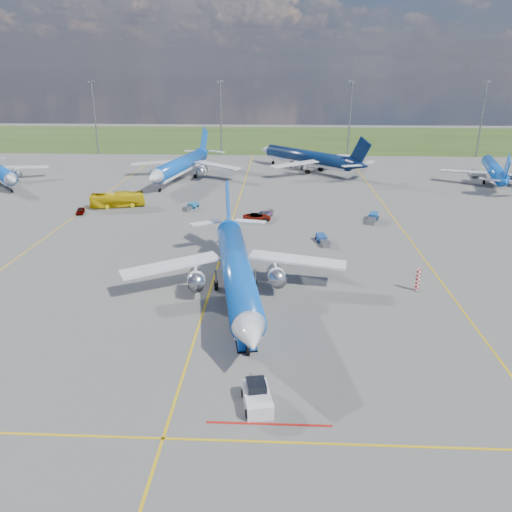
{
  "coord_description": "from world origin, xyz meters",
  "views": [
    {
      "loc": [
        8.47,
        -50.07,
        26.39
      ],
      "look_at": [
        5.73,
        8.82,
        4.0
      ],
      "focal_mm": 35.0,
      "sensor_mm": 36.0,
      "label": 1
    }
  ],
  "objects_px": {
    "apron_bus": "(117,200)",
    "bg_jet_ne": "(492,183)",
    "bg_jet_nnw": "(182,180)",
    "baggage_tug_w": "(323,240)",
    "uld_container": "(246,338)",
    "baggage_tug_c": "(191,207)",
    "warning_post": "(418,280)",
    "baggage_tug_e": "(373,218)",
    "bg_jet_nw": "(0,184)",
    "pushback_tug": "(257,397)",
    "bg_jet_n": "(307,171)",
    "service_car_b": "(257,217)",
    "service_car_c": "(263,214)",
    "service_car_a": "(80,211)",
    "main_airliner": "(237,297)"
  },
  "relations": [
    {
      "from": "bg_jet_n",
      "to": "baggage_tug_c",
      "type": "distance_m",
      "value": 46.87
    },
    {
      "from": "apron_bus",
      "to": "service_car_c",
      "type": "bearing_deg",
      "value": -117.51
    },
    {
      "from": "service_car_b",
      "to": "uld_container",
      "type": "bearing_deg",
      "value": 171.86
    },
    {
      "from": "bg_jet_ne",
      "to": "baggage_tug_e",
      "type": "height_order",
      "value": "bg_jet_ne"
    },
    {
      "from": "bg_jet_ne",
      "to": "pushback_tug",
      "type": "bearing_deg",
      "value": 72.66
    },
    {
      "from": "service_car_a",
      "to": "main_airliner",
      "type": "bearing_deg",
      "value": -58.91
    },
    {
      "from": "warning_post",
      "to": "baggage_tug_c",
      "type": "relative_size",
      "value": 0.67
    },
    {
      "from": "warning_post",
      "to": "service_car_a",
      "type": "xyz_separation_m",
      "value": [
        -55.53,
        32.65,
        -0.93
      ]
    },
    {
      "from": "uld_container",
      "to": "baggage_tug_c",
      "type": "xyz_separation_m",
      "value": [
        -14.34,
        51.55,
        -0.45
      ]
    },
    {
      "from": "bg_jet_nw",
      "to": "baggage_tug_e",
      "type": "relative_size",
      "value": 6.14
    },
    {
      "from": "warning_post",
      "to": "bg_jet_nw",
      "type": "height_order",
      "value": "bg_jet_nw"
    },
    {
      "from": "apron_bus",
      "to": "bg_jet_ne",
      "type": "bearing_deg",
      "value": -88.63
    },
    {
      "from": "bg_jet_ne",
      "to": "baggage_tug_w",
      "type": "bearing_deg",
      "value": 60.06
    },
    {
      "from": "bg_jet_ne",
      "to": "baggage_tug_w",
      "type": "relative_size",
      "value": 7.15
    },
    {
      "from": "uld_container",
      "to": "service_car_c",
      "type": "relative_size",
      "value": 0.55
    },
    {
      "from": "apron_bus",
      "to": "baggage_tug_c",
      "type": "xyz_separation_m",
      "value": [
        14.93,
        -0.66,
        -1.04
      ]
    },
    {
      "from": "warning_post",
      "to": "bg_jet_nnw",
      "type": "height_order",
      "value": "bg_jet_nnw"
    },
    {
      "from": "bg_jet_n",
      "to": "apron_bus",
      "type": "bearing_deg",
      "value": 0.71
    },
    {
      "from": "service_car_c",
      "to": "bg_jet_n",
      "type": "bearing_deg",
      "value": 126.89
    },
    {
      "from": "apron_bus",
      "to": "service_car_a",
      "type": "relative_size",
      "value": 3.21
    },
    {
      "from": "bg_jet_nnw",
      "to": "baggage_tug_w",
      "type": "distance_m",
      "value": 56.03
    },
    {
      "from": "service_car_a",
      "to": "baggage_tug_w",
      "type": "height_order",
      "value": "service_car_a"
    },
    {
      "from": "uld_container",
      "to": "apron_bus",
      "type": "distance_m",
      "value": 59.85
    },
    {
      "from": "baggage_tug_c",
      "to": "service_car_b",
      "type": "bearing_deg",
      "value": -7.57
    },
    {
      "from": "service_car_b",
      "to": "bg_jet_nnw",
      "type": "bearing_deg",
      "value": 20.98
    },
    {
      "from": "service_car_a",
      "to": "service_car_b",
      "type": "bearing_deg",
      "value": -17.13
    },
    {
      "from": "service_car_c",
      "to": "baggage_tug_w",
      "type": "distance_m",
      "value": 17.27
    },
    {
      "from": "bg_jet_ne",
      "to": "service_car_a",
      "type": "relative_size",
      "value": 10.35
    },
    {
      "from": "baggage_tug_c",
      "to": "pushback_tug",
      "type": "bearing_deg",
      "value": -53.27
    },
    {
      "from": "baggage_tug_w",
      "to": "bg_jet_nw",
      "type": "bearing_deg",
      "value": 141.67
    },
    {
      "from": "bg_jet_nnw",
      "to": "baggage_tug_c",
      "type": "height_order",
      "value": "bg_jet_nnw"
    },
    {
      "from": "bg_jet_nw",
      "to": "pushback_tug",
      "type": "xyz_separation_m",
      "value": [
        65.73,
        -81.24,
        0.79
      ]
    },
    {
      "from": "bg_jet_nw",
      "to": "baggage_tug_c",
      "type": "height_order",
      "value": "bg_jet_nw"
    },
    {
      "from": "service_car_b",
      "to": "baggage_tug_w",
      "type": "height_order",
      "value": "service_car_b"
    },
    {
      "from": "bg_jet_nnw",
      "to": "baggage_tug_e",
      "type": "relative_size",
      "value": 7.25
    },
    {
      "from": "apron_bus",
      "to": "service_car_a",
      "type": "height_order",
      "value": "apron_bus"
    },
    {
      "from": "bg_jet_nw",
      "to": "baggage_tug_w",
      "type": "relative_size",
      "value": 7.11
    },
    {
      "from": "pushback_tug",
      "to": "service_car_b",
      "type": "bearing_deg",
      "value": 81.44
    },
    {
      "from": "apron_bus",
      "to": "baggage_tug_e",
      "type": "distance_m",
      "value": 50.09
    },
    {
      "from": "service_car_a",
      "to": "bg_jet_ne",
      "type": "bearing_deg",
      "value": 7.56
    },
    {
      "from": "pushback_tug",
      "to": "service_car_c",
      "type": "bearing_deg",
      "value": 80.22
    },
    {
      "from": "warning_post",
      "to": "baggage_tug_e",
      "type": "relative_size",
      "value": 0.53
    },
    {
      "from": "warning_post",
      "to": "baggage_tug_e",
      "type": "bearing_deg",
      "value": 90.56
    },
    {
      "from": "service_car_b",
      "to": "baggage_tug_c",
      "type": "relative_size",
      "value": 1.15
    },
    {
      "from": "bg_jet_nw",
      "to": "service_car_c",
      "type": "relative_size",
      "value": 8.43
    },
    {
      "from": "bg_jet_nnw",
      "to": "baggage_tug_c",
      "type": "bearing_deg",
      "value": -64.89
    },
    {
      "from": "baggage_tug_e",
      "to": "service_car_b",
      "type": "bearing_deg",
      "value": -161.63
    },
    {
      "from": "baggage_tug_w",
      "to": "service_car_c",
      "type": "bearing_deg",
      "value": 115.11
    },
    {
      "from": "pushback_tug",
      "to": "service_car_b",
      "type": "xyz_separation_m",
      "value": [
        -2.39,
        53.13,
        -0.07
      ]
    },
    {
      "from": "uld_container",
      "to": "bg_jet_nnw",
      "type": "bearing_deg",
      "value": 95.85
    }
  ]
}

